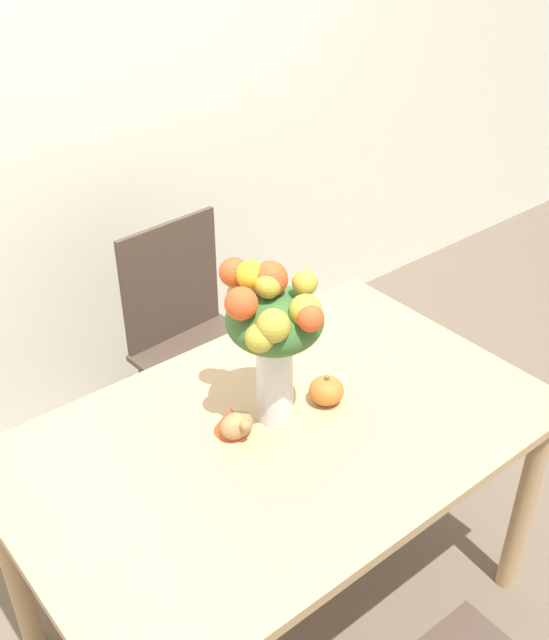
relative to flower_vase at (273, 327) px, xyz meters
name	(u,v)px	position (x,y,z in m)	size (l,w,h in m)	color
ground_plane	(279,610)	(-0.01, -0.05, -1.02)	(12.00, 12.00, 0.00)	brown
wall_back	(26,77)	(-0.01, 1.23, 0.33)	(8.00, 0.06, 2.70)	silver
dining_table	(280,458)	(-0.01, -0.05, -0.38)	(1.37, 0.87, 0.73)	tan
flower_vase	(273,327)	(0.00, 0.00, 0.00)	(0.26, 0.29, 0.45)	silver
pumpkin	(326,390)	(0.15, -0.04, -0.25)	(0.09, 0.09, 0.08)	orange
turkey_figurine	(234,422)	(-0.11, 0.02, -0.25)	(0.09, 0.12, 0.07)	#A87A4C
dining_chair_near_window	(197,345)	(0.23, 0.72, -0.55)	(0.45, 0.45, 0.90)	#47382D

